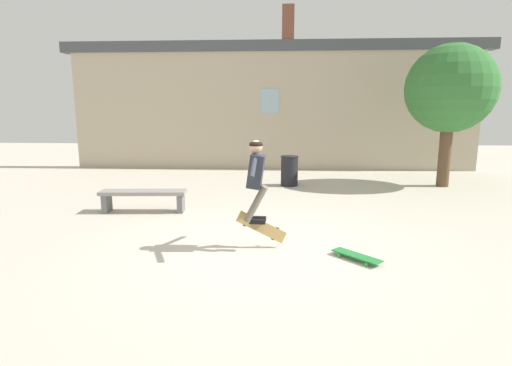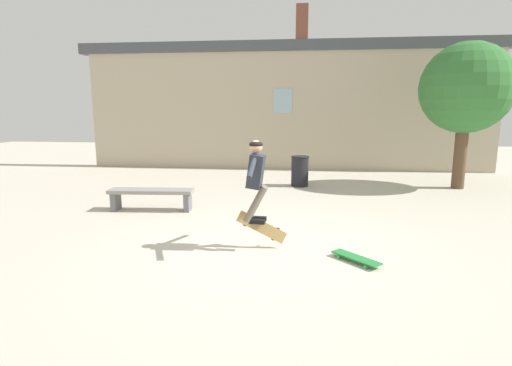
# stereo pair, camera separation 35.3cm
# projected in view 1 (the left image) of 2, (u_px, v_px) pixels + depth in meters

# --- Properties ---
(ground_plane) EXTENTS (40.00, 40.00, 0.00)m
(ground_plane) POSITION_uv_depth(u_px,v_px,m) (260.00, 248.00, 6.69)
(ground_plane) COLOR beige
(building_backdrop) EXTENTS (16.04, 0.52, 6.00)m
(building_backdrop) POSITION_uv_depth(u_px,v_px,m) (272.00, 104.00, 15.14)
(building_backdrop) COLOR #B7A88E
(building_backdrop) RESTS_ON ground_plane
(tree_right) EXTENTS (2.54, 2.54, 4.15)m
(tree_right) POSITION_uv_depth(u_px,v_px,m) (450.00, 89.00, 11.54)
(tree_right) COLOR brown
(tree_right) RESTS_ON ground_plane
(park_bench) EXTENTS (1.94, 0.58, 0.49)m
(park_bench) POSITION_uv_depth(u_px,v_px,m) (143.00, 196.00, 8.97)
(park_bench) COLOR gray
(park_bench) RESTS_ON ground_plane
(trash_bin) EXTENTS (0.55, 0.55, 0.91)m
(trash_bin) POSITION_uv_depth(u_px,v_px,m) (289.00, 170.00, 12.05)
(trash_bin) COLOR black
(trash_bin) RESTS_ON ground_plane
(skater) EXTENTS (0.40, 1.29, 1.35)m
(skater) POSITION_uv_depth(u_px,v_px,m) (256.00, 174.00, 6.42)
(skater) COLOR #282D38
(skateboard_flipping) EXTENTS (0.85, 0.18, 0.56)m
(skateboard_flipping) POSITION_uv_depth(u_px,v_px,m) (261.00, 227.00, 6.65)
(skateboard_flipping) COLOR #AD894C
(skateboard_resting) EXTENTS (0.72, 0.73, 0.08)m
(skateboard_resting) POSITION_uv_depth(u_px,v_px,m) (357.00, 256.00, 6.15)
(skateboard_resting) COLOR #237F38
(skateboard_resting) RESTS_ON ground_plane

